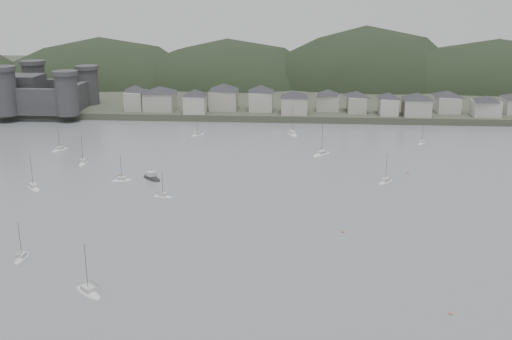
{
  "coord_description": "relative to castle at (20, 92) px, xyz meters",
  "views": [
    {
      "loc": [
        12.88,
        -96.81,
        57.09
      ],
      "look_at": [
        0.0,
        75.0,
        6.0
      ],
      "focal_mm": 42.52,
      "sensor_mm": 36.0,
      "label": 1
    }
  ],
  "objects": [
    {
      "name": "forested_ridge",
      "position": [
        124.83,
        89.6,
        -22.25
      ],
      "size": [
        851.55,
        103.94,
        102.57
      ],
      "color": "black",
      "rests_on": "ground"
    },
    {
      "name": "ground",
      "position": [
        120.0,
        -179.8,
        -10.96
      ],
      "size": [
        900.0,
        900.0,
        0.0
      ],
      "primitive_type": "plane",
      "color": "slate",
      "rests_on": "ground"
    },
    {
      "name": "waterfront_town",
      "position": [
        170.59,
        3.54,
        -2.3
      ],
      "size": [
        451.48,
        28.46,
        12.92
      ],
      "color": "#A3A095",
      "rests_on": "far_shore_land"
    },
    {
      "name": "moored_fleet",
      "position": [
        109.16,
        -110.59,
        -10.79
      ],
      "size": [
        267.8,
        174.38,
        13.24
      ],
      "color": "silver",
      "rests_on": "ground"
    },
    {
      "name": "castle",
      "position": [
        0.0,
        0.0,
        0.0
      ],
      "size": [
        66.0,
        43.0,
        20.0
      ],
      "color": "#353537",
      "rests_on": "far_shore_land"
    },
    {
      "name": "motor_launch_far",
      "position": [
        86.33,
        -96.82,
        -10.68
      ],
      "size": [
        8.38,
        8.45,
        4.08
      ],
      "rotation": [
        0.0,
        0.0,
        3.92
      ],
      "color": "black",
      "rests_on": "ground"
    },
    {
      "name": "mooring_buoys",
      "position": [
        129.21,
        -137.7,
        -10.81
      ],
      "size": [
        160.1,
        104.89,
        0.7
      ],
      "color": "#CD6D44",
      "rests_on": "ground"
    },
    {
      "name": "far_shore_land",
      "position": [
        120.0,
        115.2,
        -9.46
      ],
      "size": [
        900.0,
        250.0,
        3.0
      ],
      "primitive_type": "cube",
      "color": "#383D2D",
      "rests_on": "ground"
    }
  ]
}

